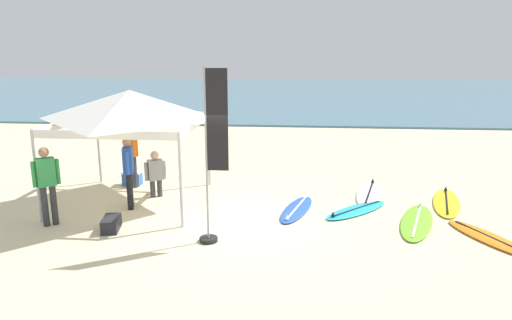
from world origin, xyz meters
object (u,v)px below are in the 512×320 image
(surfboard_blue, at_px, (297,209))
(banner_flag, at_px, (213,164))
(surfboard_cyan, at_px, (356,210))
(person_green, at_px, (47,181))
(surfboard_yellow, at_px, (446,202))
(person_orange, at_px, (133,151))
(canopy_tent, at_px, (130,105))
(person_grey, at_px, (155,172))
(surfboard_orange, at_px, (489,238))
(surfboard_lime, at_px, (417,221))
(gear_bag_near_tent, at_px, (111,224))
(surfboard_white, at_px, (369,193))
(cooler_box, at_px, (132,178))
(person_blue, at_px, (128,168))

(surfboard_blue, relative_size, banner_flag, 0.60)
(surfboard_cyan, height_order, surfboard_blue, same)
(person_green, bearing_deg, surfboard_yellow, 13.68)
(surfboard_yellow, bearing_deg, person_orange, 174.61)
(canopy_tent, relative_size, person_grey, 2.71)
(surfboard_orange, relative_size, surfboard_lime, 0.85)
(person_grey, height_order, banner_flag, banner_flag)
(surfboard_lime, bearing_deg, person_orange, 163.15)
(gear_bag_near_tent, bearing_deg, person_green, 173.18)
(surfboard_blue, distance_m, banner_flag, 2.94)
(surfboard_yellow, distance_m, surfboard_white, 1.86)
(surfboard_white, distance_m, surfboard_lime, 2.10)
(person_grey, bearing_deg, banner_flag, -53.50)
(surfboard_cyan, xyz_separation_m, cooler_box, (-5.95, 1.65, 0.16))
(person_grey, distance_m, cooler_box, 1.45)
(surfboard_yellow, bearing_deg, surfboard_white, 161.01)
(surfboard_white, distance_m, person_orange, 6.41)
(surfboard_orange, height_order, person_grey, person_grey)
(surfboard_lime, height_order, person_grey, person_grey)
(person_orange, bearing_deg, surfboard_orange, -19.54)
(person_green, bearing_deg, gear_bag_near_tent, -6.82)
(banner_flag, relative_size, cooler_box, 6.80)
(surfboard_yellow, xyz_separation_m, person_green, (-8.90, -2.17, 0.95))
(surfboard_yellow, height_order, surfboard_orange, same)
(surfboard_blue, height_order, person_grey, person_grey)
(person_orange, height_order, gear_bag_near_tent, person_orange)
(surfboard_yellow, bearing_deg, surfboard_lime, -127.37)
(surfboard_blue, distance_m, person_blue, 4.04)
(person_orange, relative_size, banner_flag, 0.50)
(surfboard_lime, height_order, banner_flag, banner_flag)
(surfboard_cyan, height_order, surfboard_orange, same)
(person_green, bearing_deg, canopy_tent, 53.35)
(gear_bag_near_tent, bearing_deg, banner_flag, -9.79)
(surfboard_orange, distance_m, person_orange, 8.81)
(canopy_tent, xyz_separation_m, surfboard_white, (5.87, 1.07, -2.35))
(person_green, relative_size, gear_bag_near_tent, 2.85)
(canopy_tent, xyz_separation_m, person_green, (-1.27, -1.71, -1.40))
(surfboard_white, bearing_deg, surfboard_blue, -143.38)
(surfboard_white, xyz_separation_m, person_blue, (-5.82, -1.58, 0.95))
(canopy_tent, relative_size, surfboard_white, 1.38)
(canopy_tent, height_order, person_green, canopy_tent)
(surfboard_white, bearing_deg, surfboard_orange, -55.30)
(surfboard_blue, xyz_separation_m, cooler_box, (-4.56, 1.71, 0.16))
(person_green, relative_size, person_grey, 1.43)
(surfboard_lime, bearing_deg, cooler_box, 162.32)
(banner_flag, relative_size, gear_bag_near_tent, 5.67)
(person_grey, bearing_deg, surfboard_lime, -11.98)
(surfboard_blue, distance_m, person_orange, 4.81)
(banner_flag, bearing_deg, person_green, 171.35)
(surfboard_blue, relative_size, surfboard_orange, 0.98)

